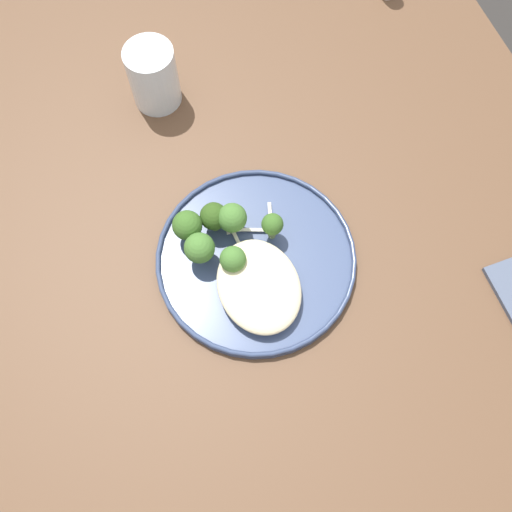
{
  "coord_description": "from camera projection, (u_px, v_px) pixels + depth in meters",
  "views": [
    {
      "loc": [
        0.34,
        -0.15,
        1.54
      ],
      "look_at": [
        0.04,
        -0.04,
        0.76
      ],
      "focal_mm": 41.32,
      "sensor_mm": 36.0,
      "label": 1
    }
  ],
  "objects": [
    {
      "name": "broccoli_floret_left_leaning",
      "position": [
        187.0,
        226.0,
        0.83
      ],
      "size": [
        0.04,
        0.04,
        0.06
      ],
      "color": "#7A994C",
      "rests_on": "dinner_plate"
    },
    {
      "name": "seared_scallop_left_edge",
      "position": [
        260.0,
        282.0,
        0.83
      ],
      "size": [
        0.02,
        0.02,
        0.01
      ],
      "color": "#DBB77A",
      "rests_on": "dinner_plate"
    },
    {
      "name": "seared_scallop_tilted_round",
      "position": [
        273.0,
        302.0,
        0.81
      ],
      "size": [
        0.03,
        0.03,
        0.02
      ],
      "color": "#E5C689",
      "rests_on": "dinner_plate"
    },
    {
      "name": "seared_scallop_half_hidden",
      "position": [
        253.0,
        267.0,
        0.83
      ],
      "size": [
        0.02,
        0.02,
        0.01
      ],
      "color": "#DBB77A",
      "rests_on": "dinner_plate"
    },
    {
      "name": "onion_sliver_curled_piece",
      "position": [
        227.0,
        222.0,
        0.87
      ],
      "size": [
        0.04,
        0.01,
        0.0
      ],
      "primitive_type": "cube",
      "rotation": [
        0.0,
        0.0,
        6.09
      ],
      "color": "silver",
      "rests_on": "dinner_plate"
    },
    {
      "name": "broccoli_floret_near_rim",
      "position": [
        272.0,
        225.0,
        0.83
      ],
      "size": [
        0.03,
        0.03,
        0.05
      ],
      "color": "#89A356",
      "rests_on": "dinner_plate"
    },
    {
      "name": "seared_scallop_on_noodles",
      "position": [
        280.0,
        272.0,
        0.83
      ],
      "size": [
        0.02,
        0.02,
        0.01
      ],
      "color": "#E5C689",
      "rests_on": "dinner_plate"
    },
    {
      "name": "onion_sliver_short_strip",
      "position": [
        273.0,
        219.0,
        0.87
      ],
      "size": [
        0.06,
        0.02,
        0.0
      ],
      "primitive_type": "cube",
      "rotation": [
        0.0,
        0.0,
        5.98
      ],
      "color": "silver",
      "rests_on": "dinner_plate"
    },
    {
      "name": "onion_sliver_long_sliver",
      "position": [
        236.0,
        238.0,
        0.86
      ],
      "size": [
        0.04,
        0.01,
        0.0
      ],
      "primitive_type": "cube",
      "rotation": [
        0.0,
        0.0,
        3.21
      ],
      "color": "silver",
      "rests_on": "dinner_plate"
    },
    {
      "name": "dinner_plate",
      "position": [
        256.0,
        259.0,
        0.85
      ],
      "size": [
        0.29,
        0.29,
        0.02
      ],
      "color": "#38476B",
      "rests_on": "wooden_dining_table"
    },
    {
      "name": "ground",
      "position": [
        265.0,
        345.0,
        1.56
      ],
      "size": [
        6.0,
        6.0,
        0.0
      ],
      "primitive_type": "plane",
      "color": "#2D2B28"
    },
    {
      "name": "noodle_bed",
      "position": [
        259.0,
        286.0,
        0.82
      ],
      "size": [
        0.14,
        0.11,
        0.03
      ],
      "color": "beige",
      "rests_on": "dinner_plate"
    },
    {
      "name": "wooden_dining_table",
      "position": [
        271.0,
        249.0,
        0.95
      ],
      "size": [
        1.4,
        1.0,
        0.74
      ],
      "color": "brown",
      "rests_on": "ground"
    },
    {
      "name": "broccoli_floret_right_tilted",
      "position": [
        214.0,
        217.0,
        0.84
      ],
      "size": [
        0.04,
        0.04,
        0.06
      ],
      "color": "#7A994C",
      "rests_on": "dinner_plate"
    },
    {
      "name": "seared_scallop_center_golden",
      "position": [
        247.0,
        302.0,
        0.82
      ],
      "size": [
        0.03,
        0.03,
        0.01
      ],
      "color": "#DBB77A",
      "rests_on": "dinner_plate"
    },
    {
      "name": "water_glass",
      "position": [
        154.0,
        79.0,
        0.93
      ],
      "size": [
        0.08,
        0.08,
        0.11
      ],
      "color": "silver",
      "rests_on": "wooden_dining_table"
    },
    {
      "name": "broccoli_floret_split_head",
      "position": [
        233.0,
        260.0,
        0.81
      ],
      "size": [
        0.04,
        0.04,
        0.06
      ],
      "color": "#89A356",
      "rests_on": "dinner_plate"
    },
    {
      "name": "broccoli_floret_front_edge",
      "position": [
        232.0,
        218.0,
        0.83
      ],
      "size": [
        0.04,
        0.04,
        0.06
      ],
      "color": "#89A356",
      "rests_on": "dinner_plate"
    },
    {
      "name": "onion_sliver_pale_crescent",
      "position": [
        256.0,
        229.0,
        0.86
      ],
      "size": [
        0.03,
        0.06,
        0.0
      ],
      "primitive_type": "cube",
      "rotation": [
        0.0,
        0.0,
        1.2
      ],
      "color": "silver",
      "rests_on": "dinner_plate"
    },
    {
      "name": "broccoli_floret_tall_stalk",
      "position": [
        200.0,
        248.0,
        0.82
      ],
      "size": [
        0.04,
        0.04,
        0.06
      ],
      "color": "#7A994C",
      "rests_on": "dinner_plate"
    },
    {
      "name": "seared_scallop_right_edge",
      "position": [
        270.0,
        262.0,
        0.84
      ],
      "size": [
        0.03,
        0.03,
        0.02
      ],
      "color": "#E5C689",
      "rests_on": "dinner_plate"
    }
  ]
}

